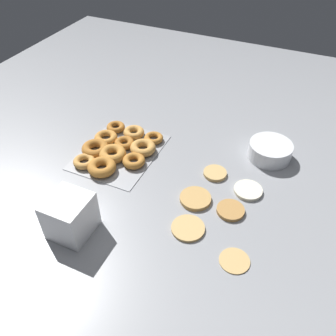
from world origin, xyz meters
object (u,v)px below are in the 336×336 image
(pancake_1, at_px, (248,190))
(container_stack, at_px, (70,216))
(pancake_3, at_px, (215,173))
(pancake_5, at_px, (230,210))
(pancake_2, at_px, (188,228))
(batter_bowl, at_px, (270,151))
(donut_tray, at_px, (117,149))
(pancake_0, at_px, (195,199))
(pancake_4, at_px, (235,260))

(pancake_1, xyz_separation_m, container_stack, (0.43, -0.50, 0.07))
(pancake_3, xyz_separation_m, pancake_5, (0.17, 0.12, 0.00))
(pancake_2, bearing_deg, batter_bowl, 161.65)
(pancake_1, height_order, container_stack, container_stack)
(pancake_3, relative_size, pancake_5, 0.92)
(pancake_1, relative_size, container_stack, 0.75)
(batter_bowl, bearing_deg, pancake_1, -6.28)
(pancake_5, height_order, donut_tray, donut_tray)
(donut_tray, relative_size, container_stack, 2.70)
(pancake_3, xyz_separation_m, container_stack, (0.47, -0.35, 0.07))
(pancake_1, bearing_deg, pancake_0, -53.19)
(pancake_1, bearing_deg, pancake_3, -105.17)
(pancake_5, relative_size, batter_bowl, 0.56)
(pancake_0, distance_m, container_stack, 0.46)
(batter_bowl, bearing_deg, pancake_3, -40.89)
(pancake_4, bearing_deg, batter_bowl, -178.37)
(pancake_0, bearing_deg, pancake_3, 172.78)
(pancake_2, height_order, pancake_4, pancake_2)
(pancake_1, distance_m, pancake_4, 0.33)
(pancake_2, xyz_separation_m, pancake_3, (-0.30, -0.01, 0.00))
(pancake_3, distance_m, donut_tray, 0.43)
(pancake_3, height_order, container_stack, container_stack)
(batter_bowl, bearing_deg, pancake_2, -18.35)
(pancake_3, bearing_deg, batter_bowl, 139.11)
(pancake_4, bearing_deg, container_stack, -78.71)
(pancake_5, distance_m, donut_tray, 0.56)
(donut_tray, bearing_deg, container_stack, 10.62)
(donut_tray, bearing_deg, pancake_4, 62.80)
(pancake_0, distance_m, pancake_4, 0.29)
(pancake_1, bearing_deg, pancake_2, -28.04)
(pancake_0, distance_m, batter_bowl, 0.42)
(container_stack, bearing_deg, pancake_2, 114.96)
(pancake_0, xyz_separation_m, pancake_3, (-0.17, 0.02, -0.00))
(pancake_0, height_order, pancake_4, pancake_0)
(pancake_1, xyz_separation_m, pancake_2, (0.27, -0.14, -0.00))
(pancake_1, height_order, pancake_4, pancake_1)
(pancake_1, relative_size, pancake_3, 1.16)
(pancake_2, relative_size, container_stack, 0.81)
(pancake_0, height_order, donut_tray, donut_tray)
(pancake_0, bearing_deg, batter_bowl, 152.01)
(pancake_1, bearing_deg, container_stack, -49.13)
(pancake_2, distance_m, pancake_3, 0.31)
(pancake_5, bearing_deg, pancake_4, 20.56)
(pancake_2, relative_size, pancake_5, 1.16)
(container_stack, bearing_deg, pancake_5, 123.10)
(batter_bowl, bearing_deg, pancake_5, -8.94)
(pancake_5, bearing_deg, pancake_1, 166.15)
(donut_tray, height_order, container_stack, container_stack)
(pancake_0, relative_size, pancake_1, 1.08)
(pancake_2, bearing_deg, pancake_4, 72.38)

